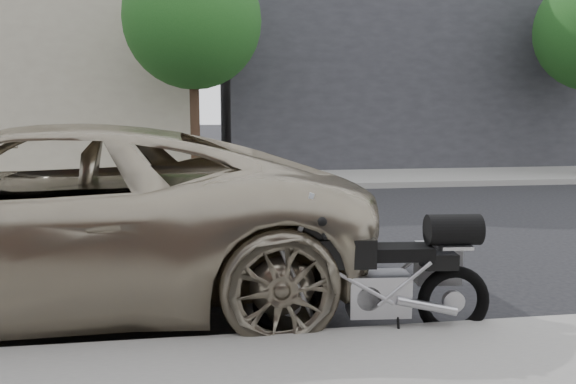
# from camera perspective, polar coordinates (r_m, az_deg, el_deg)

# --- Properties ---
(ground) EXTENTS (120.00, 120.00, 0.00)m
(ground) POSITION_cam_1_polar(r_m,az_deg,el_deg) (8.84, 3.27, -4.55)
(ground) COLOR black
(ground) RESTS_ON ground
(far_sidewalk) EXTENTS (44.00, 3.00, 0.15)m
(far_sidewalk) POSITION_cam_1_polar(r_m,az_deg,el_deg) (15.16, -1.67, 1.24)
(far_sidewalk) COLOR gray
(far_sidewalk) RESTS_ON ground
(far_building_dark) EXTENTS (16.00, 11.00, 7.00)m
(far_building_dark) POSITION_cam_1_polar(r_m,az_deg,el_deg) (23.66, 13.66, 11.94)
(far_building_dark) COLOR #2B2B30
(far_building_dark) RESTS_ON ground
(far_building_cream) EXTENTS (14.00, 11.00, 8.00)m
(far_building_cream) POSITION_cam_1_polar(r_m,az_deg,el_deg) (23.19, -27.25, 12.56)
(far_building_cream) COLOR gray
(far_building_cream) RESTS_ON ground
(street_tree_mid) EXTENTS (3.40, 3.40, 5.70)m
(street_tree_mid) POSITION_cam_1_polar(r_m,az_deg,el_deg) (14.59, -9.68, 16.85)
(street_tree_mid) COLOR #3C281B
(street_tree_mid) RESTS_ON far_sidewalk
(motorcycle) EXTENTS (2.09, 0.67, 1.32)m
(motorcycle) POSITION_cam_1_polar(r_m,az_deg,el_deg) (5.01, 10.14, -8.20)
(motorcycle) COLOR black
(motorcycle) RESTS_ON ground
(minivan) EXTENTS (6.69, 3.18, 1.84)m
(minivan) POSITION_cam_1_polar(r_m,az_deg,el_deg) (6.19, -24.69, -2.29)
(minivan) COLOR tan
(minivan) RESTS_ON ground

